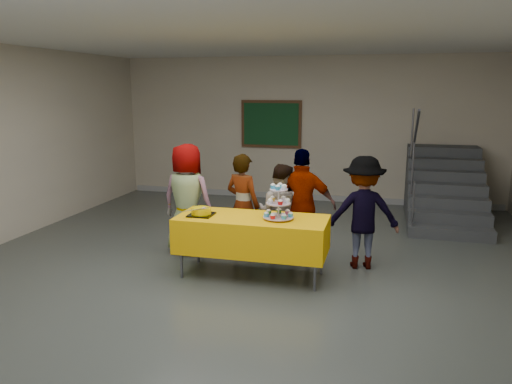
{
  "coord_description": "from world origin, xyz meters",
  "views": [
    {
      "loc": [
        1.64,
        -5.4,
        2.34
      ],
      "look_at": [
        0.07,
        0.6,
        1.05
      ],
      "focal_mm": 35.0,
      "sensor_mm": 36.0,
      "label": 1
    }
  ],
  "objects_px": {
    "schoolchild_b": "(243,205)",
    "schoolchild_d": "(302,206)",
    "noticeboard": "(271,124)",
    "staircase": "(443,192)",
    "schoolchild_c": "(280,213)",
    "bear_cake": "(201,211)",
    "schoolchild_e": "(363,213)",
    "bake_table": "(252,234)",
    "cupcake_stand": "(278,205)",
    "schoolchild_a": "(187,199)"
  },
  "relations": [
    {
      "from": "cupcake_stand",
      "to": "schoolchild_c",
      "type": "xyz_separation_m",
      "value": [
        -0.12,
        0.7,
        -0.27
      ]
    },
    {
      "from": "schoolchild_d",
      "to": "schoolchild_e",
      "type": "height_order",
      "value": "schoolchild_d"
    },
    {
      "from": "schoolchild_b",
      "to": "staircase",
      "type": "distance_m",
      "value": 4.21
    },
    {
      "from": "bake_table",
      "to": "cupcake_stand",
      "type": "distance_m",
      "value": 0.51
    },
    {
      "from": "bear_cake",
      "to": "schoolchild_e",
      "type": "distance_m",
      "value": 2.11
    },
    {
      "from": "staircase",
      "to": "schoolchild_b",
      "type": "bearing_deg",
      "value": -134.92
    },
    {
      "from": "bake_table",
      "to": "schoolchild_c",
      "type": "distance_m",
      "value": 0.73
    },
    {
      "from": "bear_cake",
      "to": "schoolchild_b",
      "type": "height_order",
      "value": "schoolchild_b"
    },
    {
      "from": "bake_table",
      "to": "cupcake_stand",
      "type": "xyz_separation_m",
      "value": [
        0.34,
        -0.01,
        0.39
      ]
    },
    {
      "from": "bear_cake",
      "to": "schoolchild_c",
      "type": "distance_m",
      "value": 1.16
    },
    {
      "from": "schoolchild_c",
      "to": "cupcake_stand",
      "type": "bearing_deg",
      "value": 107.31
    },
    {
      "from": "schoolchild_a",
      "to": "schoolchild_e",
      "type": "relative_size",
      "value": 1.06
    },
    {
      "from": "bear_cake",
      "to": "schoolchild_c",
      "type": "xyz_separation_m",
      "value": [
        0.86,
        0.76,
        -0.15
      ]
    },
    {
      "from": "schoolchild_b",
      "to": "schoolchild_d",
      "type": "distance_m",
      "value": 0.85
    },
    {
      "from": "schoolchild_e",
      "to": "noticeboard",
      "type": "height_order",
      "value": "noticeboard"
    },
    {
      "from": "bake_table",
      "to": "schoolchild_d",
      "type": "bearing_deg",
      "value": 55.01
    },
    {
      "from": "schoolchild_e",
      "to": "noticeboard",
      "type": "relative_size",
      "value": 1.15
    },
    {
      "from": "bear_cake",
      "to": "schoolchild_b",
      "type": "distance_m",
      "value": 0.88
    },
    {
      "from": "schoolchild_c",
      "to": "staircase",
      "type": "distance_m",
      "value": 3.88
    },
    {
      "from": "cupcake_stand",
      "to": "schoolchild_a",
      "type": "distance_m",
      "value": 1.63
    },
    {
      "from": "staircase",
      "to": "noticeboard",
      "type": "xyz_separation_m",
      "value": [
        -3.44,
        0.84,
        1.11
      ]
    },
    {
      "from": "schoolchild_e",
      "to": "staircase",
      "type": "xyz_separation_m",
      "value": [
        1.31,
        3.03,
        -0.26
      ]
    },
    {
      "from": "bake_table",
      "to": "schoolchild_d",
      "type": "relative_size",
      "value": 1.21
    },
    {
      "from": "cupcake_stand",
      "to": "staircase",
      "type": "relative_size",
      "value": 0.19
    },
    {
      "from": "schoolchild_a",
      "to": "staircase",
      "type": "height_order",
      "value": "staircase"
    },
    {
      "from": "schoolchild_a",
      "to": "noticeboard",
      "type": "height_order",
      "value": "noticeboard"
    },
    {
      "from": "bake_table",
      "to": "schoolchild_b",
      "type": "bearing_deg",
      "value": 114.05
    },
    {
      "from": "bake_table",
      "to": "cupcake_stand",
      "type": "relative_size",
      "value": 4.22
    },
    {
      "from": "cupcake_stand",
      "to": "schoolchild_d",
      "type": "relative_size",
      "value": 0.29
    },
    {
      "from": "bear_cake",
      "to": "schoolchild_e",
      "type": "xyz_separation_m",
      "value": [
        1.97,
        0.77,
        -0.08
      ]
    },
    {
      "from": "noticeboard",
      "to": "staircase",
      "type": "bearing_deg",
      "value": -13.65
    },
    {
      "from": "cupcake_stand",
      "to": "staircase",
      "type": "xyz_separation_m",
      "value": [
        2.29,
        3.74,
        -0.45
      ]
    },
    {
      "from": "cupcake_stand",
      "to": "bear_cake",
      "type": "relative_size",
      "value": 1.24
    },
    {
      "from": "schoolchild_e",
      "to": "bear_cake",
      "type": "bearing_deg",
      "value": 11.03
    },
    {
      "from": "schoolchild_b",
      "to": "schoolchild_c",
      "type": "bearing_deg",
      "value": -166.28
    },
    {
      "from": "schoolchild_b",
      "to": "schoolchild_c",
      "type": "xyz_separation_m",
      "value": [
        0.55,
        -0.06,
        -0.06
      ]
    },
    {
      "from": "cupcake_stand",
      "to": "bake_table",
      "type": "bearing_deg",
      "value": 177.97
    },
    {
      "from": "schoolchild_c",
      "to": "noticeboard",
      "type": "height_order",
      "value": "noticeboard"
    },
    {
      "from": "schoolchild_c",
      "to": "schoolchild_d",
      "type": "relative_size",
      "value": 0.87
    },
    {
      "from": "schoolchild_c",
      "to": "schoolchild_e",
      "type": "distance_m",
      "value": 1.11
    },
    {
      "from": "schoolchild_b",
      "to": "schoolchild_d",
      "type": "relative_size",
      "value": 0.94
    },
    {
      "from": "bear_cake",
      "to": "schoolchild_e",
      "type": "height_order",
      "value": "schoolchild_e"
    },
    {
      "from": "bear_cake",
      "to": "schoolchild_e",
      "type": "relative_size",
      "value": 0.24
    },
    {
      "from": "schoolchild_d",
      "to": "noticeboard",
      "type": "distance_m",
      "value": 4.14
    },
    {
      "from": "cupcake_stand",
      "to": "schoolchild_e",
      "type": "height_order",
      "value": "schoolchild_e"
    },
    {
      "from": "bake_table",
      "to": "schoolchild_d",
      "type": "xyz_separation_m",
      "value": [
        0.51,
        0.73,
        0.22
      ]
    },
    {
      "from": "schoolchild_b",
      "to": "schoolchild_e",
      "type": "bearing_deg",
      "value": -161.98
    },
    {
      "from": "bake_table",
      "to": "staircase",
      "type": "bearing_deg",
      "value": 54.76
    },
    {
      "from": "cupcake_stand",
      "to": "schoolchild_a",
      "type": "relative_size",
      "value": 0.28
    },
    {
      "from": "schoolchild_d",
      "to": "schoolchild_c",
      "type": "bearing_deg",
      "value": 2.51
    }
  ]
}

